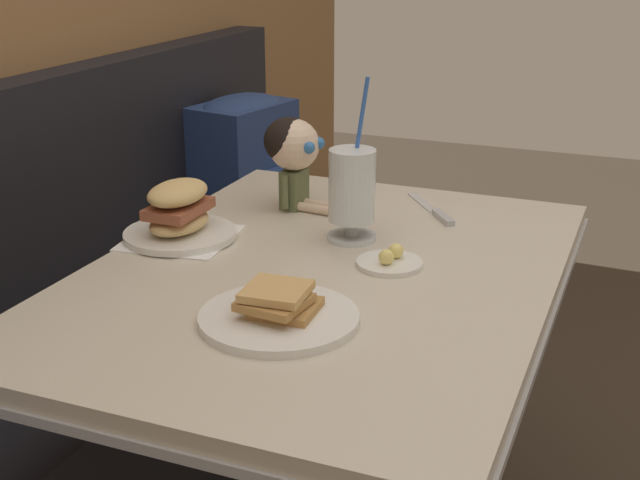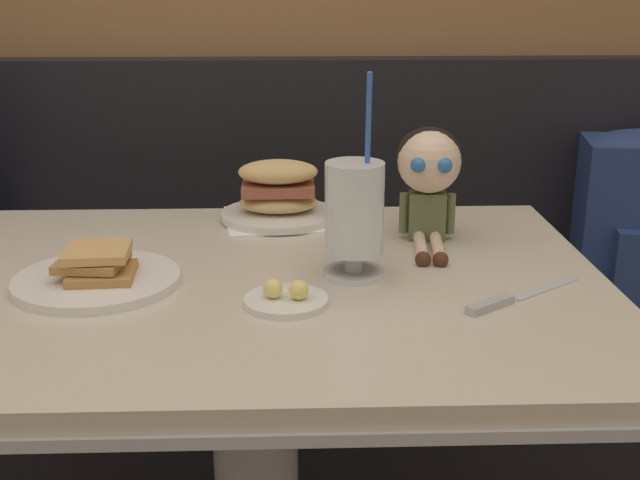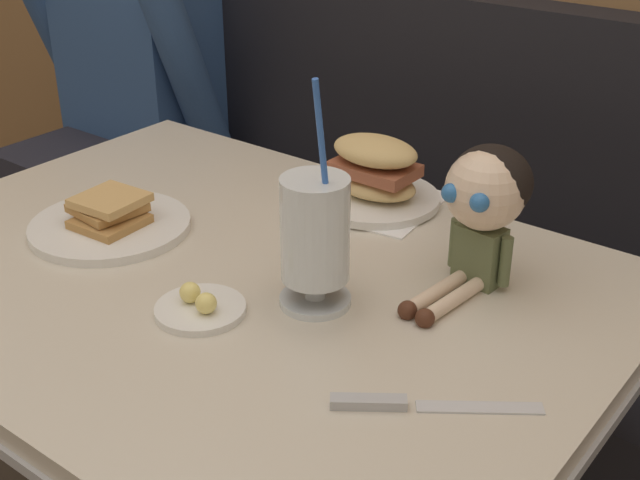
# 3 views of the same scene
# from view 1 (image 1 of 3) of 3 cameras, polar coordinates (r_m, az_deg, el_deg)

# --- Properties ---
(booth_bench) EXTENTS (2.60, 0.48, 1.00)m
(booth_bench) POSITION_cam_1_polar(r_m,az_deg,el_deg) (2.01, -16.93, -10.21)
(booth_bench) COLOR black
(booth_bench) RESTS_ON ground
(diner_table) EXTENTS (1.11, 0.81, 0.74)m
(diner_table) POSITION_cam_1_polar(r_m,az_deg,el_deg) (1.62, 0.18, -8.36)
(diner_table) COLOR beige
(diner_table) RESTS_ON ground
(toast_plate) EXTENTS (0.25, 0.25, 0.06)m
(toast_plate) POSITION_cam_1_polar(r_m,az_deg,el_deg) (1.33, -2.74, -4.86)
(toast_plate) COLOR white
(toast_plate) RESTS_ON diner_table
(milkshake_glass) EXTENTS (0.10, 0.10, 0.32)m
(milkshake_glass) POSITION_cam_1_polar(r_m,az_deg,el_deg) (1.64, 2.15, 3.34)
(milkshake_glass) COLOR silver
(milkshake_glass) RESTS_ON diner_table
(sandwich_plate) EXTENTS (0.22, 0.22, 0.12)m
(sandwich_plate) POSITION_cam_1_polar(r_m,az_deg,el_deg) (1.68, -9.34, 1.57)
(sandwich_plate) COLOR white
(sandwich_plate) RESTS_ON diner_table
(butter_saucer) EXTENTS (0.12, 0.12, 0.04)m
(butter_saucer) POSITION_cam_1_polar(r_m,az_deg,el_deg) (1.54, 4.67, -1.41)
(butter_saucer) COLOR white
(butter_saucer) RESTS_ON diner_table
(butter_knife) EXTENTS (0.20, 0.15, 0.01)m
(butter_knife) POSITION_cam_1_polar(r_m,az_deg,el_deg) (1.83, 7.80, 1.78)
(butter_knife) COLOR silver
(butter_knife) RESTS_ON diner_table
(seated_doll) EXTENTS (0.12, 0.22, 0.20)m
(seated_doll) POSITION_cam_1_polar(r_m,az_deg,el_deg) (1.83, -1.75, 6.01)
(seated_doll) COLOR #5B6642
(seated_doll) RESTS_ON diner_table
(backpack) EXTENTS (0.33, 0.29, 0.41)m
(backpack) POSITION_cam_1_polar(r_m,az_deg,el_deg) (2.56, -4.96, 5.26)
(backpack) COLOR navy
(backpack) RESTS_ON booth_bench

